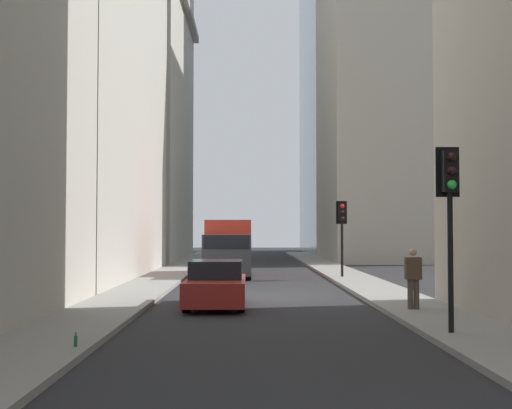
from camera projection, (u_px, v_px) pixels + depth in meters
The scene contains 12 objects.
ground_plane at pixel (260, 296), 24.05m from camera, with size 135.00×135.00×0.00m, color #262628.
sidewalk_right at pixel (133, 295), 24.01m from camera, with size 90.00×2.20×0.14m, color gray.
sidewalk_left at pixel (387, 294), 24.11m from camera, with size 90.00×2.20×0.14m, color gray.
building_left_far at pixel (389, 103), 53.24m from camera, with size 14.00×10.00×24.63m.
building_right_far at pixel (122, 109), 54.67m from camera, with size 18.94×10.50×24.14m.
building_right_midfar at pixel (41, 24), 33.35m from camera, with size 19.49×10.50×24.90m.
delivery_truck at pixel (229, 248), 33.96m from camera, with size 6.46×2.25×2.84m.
sedan_red at pixel (216, 285), 20.74m from camera, with size 4.30×1.78×1.42m.
traffic_light_foreground at pixel (450, 195), 14.76m from camera, with size 0.43×0.52×4.03m.
traffic_light_midblock at pixel (342, 221), 32.41m from camera, with size 0.43×0.52×3.60m.
pedestrian at pixel (413, 276), 19.03m from camera, with size 0.26×0.44×1.70m.
discarded_bottle at pixel (76, 341), 12.88m from camera, with size 0.07×0.07×0.27m.
Camera 1 is at (-24.16, 0.42, 2.34)m, focal length 47.75 mm.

